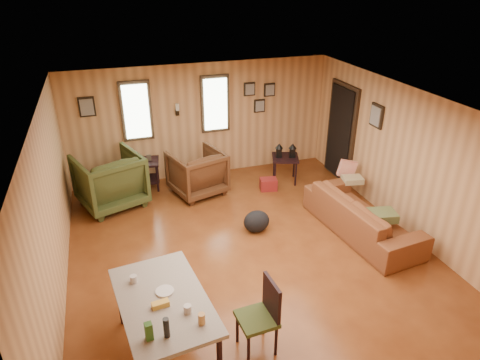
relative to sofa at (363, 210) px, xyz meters
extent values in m
cube|color=brown|center=(-1.99, 0.13, -0.45)|extent=(5.50, 6.00, 0.02)
cube|color=#997C5B|center=(-1.99, 0.13, 1.97)|extent=(5.50, 6.00, 0.02)
cube|color=tan|center=(-1.99, 3.14, 0.76)|extent=(5.50, 0.02, 2.40)
cube|color=tan|center=(-1.99, -2.88, 0.76)|extent=(5.50, 0.02, 2.40)
cube|color=tan|center=(-4.75, 0.13, 0.76)|extent=(0.02, 6.00, 2.40)
cube|color=tan|center=(0.77, 0.13, 0.76)|extent=(0.02, 6.00, 2.40)
cube|color=black|center=(-3.29, 3.10, 1.11)|extent=(0.60, 0.05, 1.20)
cube|color=#E0F2D1|center=(-3.29, 3.06, 1.11)|extent=(0.48, 0.04, 1.06)
cube|color=black|center=(-1.69, 3.10, 1.11)|extent=(0.60, 0.05, 1.20)
cube|color=#E0F2D1|center=(-1.69, 3.06, 1.11)|extent=(0.48, 0.04, 1.06)
cube|color=black|center=(-2.49, 3.08, 1.01)|extent=(0.07, 0.05, 0.12)
cylinder|color=silver|center=(-2.49, 3.02, 1.14)|extent=(0.07, 0.07, 0.14)
cube|color=black|center=(0.73, 2.08, 0.56)|extent=(0.06, 1.00, 2.05)
cube|color=black|center=(0.69, 2.08, 0.56)|extent=(0.04, 0.82, 1.90)
cube|color=black|center=(-0.94, 3.10, 1.36)|extent=(0.24, 0.04, 0.28)
cube|color=#9E998C|center=(-0.94, 3.07, 1.36)|extent=(0.19, 0.02, 0.22)
cube|color=black|center=(-0.49, 3.10, 1.31)|extent=(0.24, 0.04, 0.28)
cube|color=#9E998C|center=(-0.49, 3.07, 1.31)|extent=(0.19, 0.02, 0.22)
cube|color=black|center=(-0.71, 3.10, 0.98)|extent=(0.24, 0.04, 0.28)
cube|color=#9E998C|center=(-0.71, 3.07, 0.98)|extent=(0.19, 0.02, 0.22)
cube|color=black|center=(-4.19, 3.10, 1.28)|extent=(0.30, 0.04, 0.38)
cube|color=#9E998C|center=(-4.19, 3.07, 1.28)|extent=(0.24, 0.02, 0.31)
cube|color=black|center=(0.73, 0.98, 1.26)|extent=(0.04, 0.34, 0.42)
cube|color=#9E998C|center=(0.70, 0.98, 1.26)|extent=(0.02, 0.27, 0.34)
imported|color=brown|center=(0.00, 0.00, 0.00)|extent=(0.89, 2.33, 0.89)
imported|color=#4D2C17|center=(-2.31, 2.28, 0.04)|extent=(1.16, 1.12, 0.98)
imported|color=#39441E|center=(-3.96, 2.31, 0.12)|extent=(1.38, 1.34, 1.13)
cube|color=black|center=(-3.27, 2.82, 0.13)|extent=(0.65, 0.61, 0.04)
cube|color=black|center=(-3.27, 2.82, -0.25)|extent=(0.59, 0.55, 0.03)
cylinder|color=black|center=(-3.54, 2.64, -0.16)|extent=(0.05, 0.05, 0.57)
cylinder|color=black|center=(-3.06, 2.57, -0.16)|extent=(0.05, 0.05, 0.57)
cylinder|color=black|center=(-3.47, 3.06, -0.16)|extent=(0.05, 0.05, 0.57)
cylinder|color=black|center=(-3.00, 2.99, -0.16)|extent=(0.05, 0.05, 0.57)
cube|color=#41362B|center=(-3.39, 2.84, 0.22)|extent=(0.11, 0.04, 0.14)
cube|color=#41362B|center=(-3.16, 2.80, 0.22)|extent=(0.10, 0.04, 0.13)
cube|color=black|center=(-0.44, 2.22, 0.09)|extent=(0.68, 0.68, 0.04)
cylinder|color=black|center=(-0.72, 2.09, -0.18)|extent=(0.05, 0.05, 0.53)
cylinder|color=black|center=(-0.31, 1.95, -0.18)|extent=(0.05, 0.05, 0.53)
cylinder|color=black|center=(-0.57, 2.50, -0.18)|extent=(0.05, 0.05, 0.53)
cylinder|color=black|center=(-0.17, 2.35, -0.18)|extent=(0.05, 0.05, 0.53)
cube|color=black|center=(-0.57, 2.27, 0.21)|extent=(0.15, 0.15, 0.19)
cone|color=black|center=(-0.57, 2.27, 0.36)|extent=(0.20, 0.20, 0.11)
cube|color=black|center=(-0.31, 2.18, 0.21)|extent=(0.15, 0.15, 0.19)
cone|color=black|center=(-0.31, 2.18, 0.36)|extent=(0.20, 0.20, 0.11)
cube|color=maroon|center=(-0.91, 1.96, -0.32)|extent=(0.37, 0.30, 0.24)
ellipsoid|color=black|center=(-1.68, 0.58, -0.25)|extent=(0.54, 0.47, 0.39)
cube|color=#545E34|center=(0.14, -0.33, 0.05)|extent=(0.49, 0.42, 0.14)
cube|color=red|center=(0.44, 1.26, 0.14)|extent=(0.40, 0.17, 0.38)
cube|color=tan|center=(0.41, 0.99, 0.03)|extent=(0.41, 0.35, 0.11)
cube|color=gray|center=(-3.55, -1.51, 0.32)|extent=(1.10, 1.65, 0.05)
cylinder|color=black|center=(-3.09, -2.14, -0.07)|extent=(0.07, 0.07, 0.74)
cylinder|color=black|center=(-4.02, -0.89, -0.07)|extent=(0.07, 0.07, 0.74)
cylinder|color=black|center=(-3.24, -0.80, -0.07)|extent=(0.07, 0.07, 0.74)
cylinder|color=#A9A2A0|center=(-3.33, -1.80, 0.39)|extent=(0.09, 0.09, 0.09)
cylinder|color=#A9A2A0|center=(-3.83, -1.13, 0.39)|extent=(0.09, 0.09, 0.09)
cube|color=#27521D|center=(-3.76, -2.04, 0.45)|extent=(0.08, 0.08, 0.20)
cylinder|color=black|center=(-3.59, -2.06, 0.46)|extent=(0.07, 0.07, 0.23)
cylinder|color=#AE7E44|center=(-3.23, -2.00, 0.41)|extent=(0.08, 0.08, 0.12)
cylinder|color=#A9A2A0|center=(-3.51, -1.41, 0.36)|extent=(0.23, 0.23, 0.02)
cube|color=gold|center=(-3.59, -1.62, 0.38)|extent=(0.19, 0.10, 0.06)
cube|color=#39441E|center=(-2.55, -1.80, 0.01)|extent=(0.45, 0.45, 0.05)
cube|color=black|center=(-2.37, -1.79, 0.26)|extent=(0.07, 0.41, 0.47)
cylinder|color=black|center=(-2.71, -1.98, -0.22)|extent=(0.04, 0.04, 0.44)
cylinder|color=black|center=(-2.37, -1.96, -0.22)|extent=(0.04, 0.04, 0.44)
cylinder|color=black|center=(-2.73, -1.64, -0.22)|extent=(0.04, 0.04, 0.44)
cylinder|color=black|center=(-2.39, -1.61, -0.22)|extent=(0.04, 0.04, 0.44)
camera|label=1|loc=(-3.88, -5.23, 3.61)|focal=32.00mm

